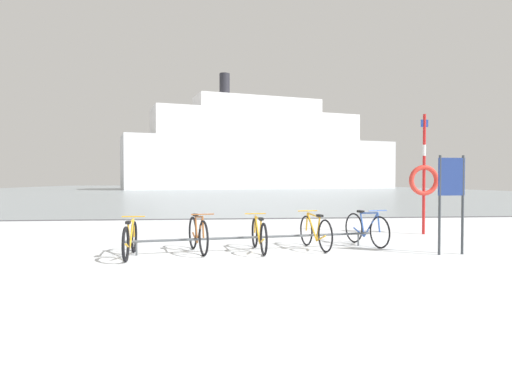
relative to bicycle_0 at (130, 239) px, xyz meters
name	(u,v)px	position (x,y,z in m)	size (l,w,h in m)	color
ground	(217,191)	(2.13, 52.16, -0.38)	(80.00, 132.00, 0.08)	silver
bike_rack	(255,238)	(2.48, 0.57, -0.07)	(5.31, 0.99, 0.31)	#4C5156
bicycle_0	(130,239)	(0.00, 0.00, 0.00)	(0.46, 1.72, 0.76)	black
bicycle_1	(198,234)	(1.29, 0.42, 0.03)	(0.57, 1.61, 0.83)	black
bicycle_2	(259,235)	(2.55, 0.44, 0.00)	(0.46, 1.74, 0.77)	black
bicycle_3	(315,232)	(3.79, 0.66, 0.02)	(0.48, 1.67, 0.81)	black
bicycle_4	(366,229)	(5.07, 1.05, 0.03)	(0.59, 1.64, 0.83)	black
info_sign	(451,187)	(6.32, -0.32, 1.00)	(0.55, 0.07, 1.98)	#33383D
rescue_post	(424,178)	(7.36, 2.95, 1.20)	(0.84, 0.13, 3.29)	red
ferry_ship	(262,151)	(10.01, 67.08, 6.06)	(47.77, 20.80, 19.10)	silver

